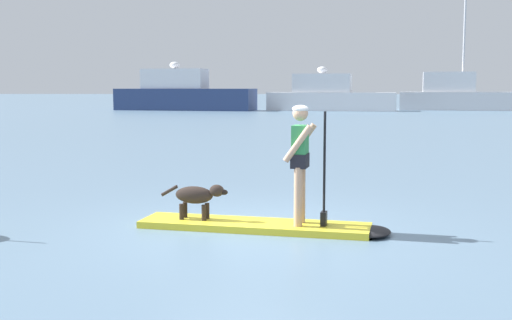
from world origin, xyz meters
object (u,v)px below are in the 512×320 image
object	(u,v)px
moored_boat_far_port	(183,94)
moored_boat_outer	(329,97)
person_paddler	(301,156)
dog	(197,196)
paddleboard	(269,226)
moored_boat_center	(454,96)

from	to	relation	value
moored_boat_far_port	moored_boat_outer	bearing A→B (deg)	-3.34
person_paddler	dog	bearing A→B (deg)	167.95
paddleboard	person_paddler	xyz separation A→B (m)	(0.45, -0.10, 1.04)
dog	moored_boat_far_port	size ratio (longest dim) A/B	0.08
person_paddler	dog	distance (m)	1.68
person_paddler	moored_boat_center	world-z (taller)	moored_boat_center
dog	moored_boat_center	bearing A→B (deg)	70.53
moored_boat_far_port	moored_boat_outer	xyz separation A→B (m)	(13.29, -0.78, -0.18)
person_paddler	moored_boat_outer	xyz separation A→B (m)	(4.62, 48.96, 0.16)
paddleboard	moored_boat_center	distance (m)	53.53
moored_boat_far_port	moored_boat_outer	distance (m)	13.31
dog	moored_boat_outer	distance (m)	49.03
dog	moored_boat_far_port	world-z (taller)	moored_boat_far_port
person_paddler	moored_boat_center	distance (m)	53.47
moored_boat_outer	moored_boat_far_port	bearing A→B (deg)	176.66
paddleboard	moored_boat_center	size ratio (longest dim) A/B	0.34
paddleboard	moored_boat_center	bearing A→B (deg)	71.70
person_paddler	moored_boat_far_port	xyz separation A→B (m)	(-8.67, 49.74, 0.34)
moored_boat_outer	moored_boat_center	distance (m)	11.90
paddleboard	moored_boat_far_port	world-z (taller)	moored_boat_far_port
person_paddler	moored_boat_far_port	distance (m)	50.49
dog	moored_boat_outer	size ratio (longest dim) A/B	0.09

